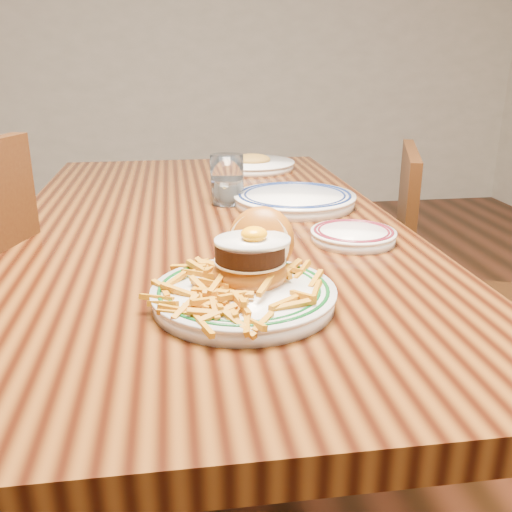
{
  "coord_description": "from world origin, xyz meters",
  "views": [
    {
      "loc": [
        -0.07,
        -1.22,
        1.1
      ],
      "look_at": [
        0.05,
        -0.45,
        0.82
      ],
      "focal_mm": 40.0,
      "sensor_mm": 36.0,
      "label": 1
    }
  ],
  "objects": [
    {
      "name": "floor",
      "position": [
        0.0,
        0.0,
        0.0
      ],
      "size": [
        6.0,
        6.0,
        0.0
      ],
      "primitive_type": "plane",
      "color": "black",
      "rests_on": "ground"
    },
    {
      "name": "table",
      "position": [
        0.0,
        0.0,
        0.66
      ],
      "size": [
        0.85,
        1.6,
        0.75
      ],
      "color": "black",
      "rests_on": "floor"
    },
    {
      "name": "chair_right",
      "position": [
        0.67,
        0.18,
        0.46
      ],
      "size": [
        0.51,
        0.51,
        0.86
      ],
      "rotation": [
        0.0,
        0.0,
        2.8
      ],
      "color": "#371F0B",
      "rests_on": "floor"
    },
    {
      "name": "main_plate",
      "position": [
        0.03,
        -0.44,
        0.79
      ],
      "size": [
        0.27,
        0.29,
        0.13
      ],
      "rotation": [
        0.0,
        0.0,
        -0.42
      ],
      "color": "white",
      "rests_on": "table"
    },
    {
      "name": "side_plate",
      "position": [
        0.28,
        -0.19,
        0.76
      ],
      "size": [
        0.17,
        0.17,
        0.03
      ],
      "rotation": [
        0.0,
        0.0,
        -0.19
      ],
      "color": "white",
      "rests_on": "table"
    },
    {
      "name": "rear_plate",
      "position": [
        0.22,
        0.1,
        0.77
      ],
      "size": [
        0.3,
        0.3,
        0.03
      ],
      "rotation": [
        0.0,
        0.0,
        -0.12
      ],
      "color": "white",
      "rests_on": "table"
    },
    {
      "name": "water_glass",
      "position": [
        0.06,
        0.15,
        0.8
      ],
      "size": [
        0.08,
        0.08,
        0.12
      ],
      "color": "white",
      "rests_on": "table"
    },
    {
      "name": "far_plate",
      "position": [
        0.19,
        0.59,
        0.77
      ],
      "size": [
        0.27,
        0.27,
        0.05
      ],
      "rotation": [
        0.0,
        0.0,
        -0.24
      ],
      "color": "white",
      "rests_on": "table"
    }
  ]
}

